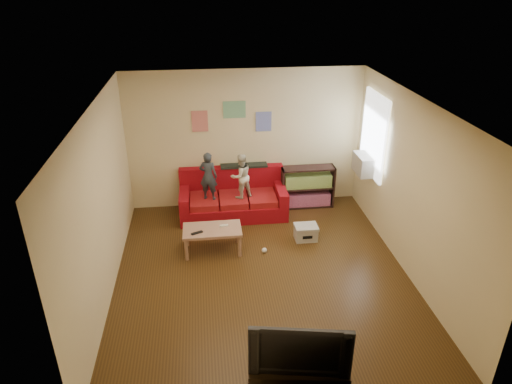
{
  "coord_description": "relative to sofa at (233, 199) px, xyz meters",
  "views": [
    {
      "loc": [
        -0.8,
        -5.79,
        4.29
      ],
      "look_at": [
        0.0,
        0.8,
        1.05
      ],
      "focal_mm": 32.0,
      "sensor_mm": 36.0,
      "label": 1
    }
  ],
  "objects": [
    {
      "name": "tissue",
      "position": [
        0.41,
        -1.46,
        -0.25
      ],
      "size": [
        0.11,
        0.11,
        0.09
      ],
      "primitive_type": "sphere",
      "rotation": [
        0.0,
        0.0,
        -0.26
      ],
      "color": "white",
      "rests_on": "ground"
    },
    {
      "name": "file_box",
      "position": [
        1.19,
        -1.13,
        -0.16
      ],
      "size": [
        0.4,
        0.3,
        0.28
      ],
      "color": "beige",
      "rests_on": "ground"
    },
    {
      "name": "television",
      "position": [
        0.39,
        -4.32,
        0.42
      ],
      "size": [
        1.09,
        0.34,
        0.62
      ],
      "primitive_type": "imported",
      "rotation": [
        0.0,
        0.0,
        -0.18
      ],
      "color": "black",
      "rests_on": "tv_stand"
    },
    {
      "name": "sofa",
      "position": [
        0.0,
        0.0,
        0.0
      ],
      "size": [
        2.02,
        0.93,
        0.89
      ],
      "color": "maroon",
      "rests_on": "ground"
    },
    {
      "name": "room_shell",
      "position": [
        0.3,
        -2.07,
        1.05
      ],
      "size": [
        4.52,
        5.02,
        2.72
      ],
      "color": "#472E12",
      "rests_on": "ground"
    },
    {
      "name": "child_b",
      "position": [
        0.15,
        -0.17,
        0.56
      ],
      "size": [
        0.52,
        0.47,
        0.86
      ],
      "primitive_type": "imported",
      "rotation": [
        0.0,
        0.0,
        3.58
      ],
      "color": "beige",
      "rests_on": "sofa"
    },
    {
      "name": "artwork_right",
      "position": [
        0.65,
        0.42,
        1.4
      ],
      "size": [
        0.3,
        0.01,
        0.38
      ],
      "primitive_type": "cube",
      "color": "#727FCC",
      "rests_on": "room_shell"
    },
    {
      "name": "tv_stand",
      "position": [
        0.39,
        -4.32,
        -0.09
      ],
      "size": [
        1.13,
        0.51,
        0.41
      ],
      "primitive_type": "cube",
      "rotation": [
        0.0,
        0.0,
        -0.14
      ],
      "color": "black",
      "rests_on": "ground"
    },
    {
      "name": "game_controller",
      "position": [
        -0.24,
        -1.25,
        0.15
      ],
      "size": [
        0.14,
        0.05,
        0.03
      ],
      "primitive_type": "cube",
      "rotation": [
        0.0,
        0.0,
        0.11
      ],
      "color": "white",
      "rests_on": "coffee_table"
    },
    {
      "name": "ac_unit",
      "position": [
        2.4,
        -0.42,
        0.78
      ],
      "size": [
        0.28,
        0.55,
        0.35
      ],
      "primitive_type": "cube",
      "color": "#B7B2A3",
      "rests_on": "window"
    },
    {
      "name": "artwork_left",
      "position": [
        -0.55,
        0.42,
        1.45
      ],
      "size": [
        0.3,
        0.01,
        0.4
      ],
      "primitive_type": "cube",
      "color": "#D87266",
      "rests_on": "room_shell"
    },
    {
      "name": "coffee_table",
      "position": [
        -0.44,
        -1.3,
        0.07
      ],
      "size": [
        0.96,
        0.53,
        0.43
      ],
      "color": "tan",
      "rests_on": "ground"
    },
    {
      "name": "bookshelf",
      "position": [
        1.49,
        0.12,
        0.08
      ],
      "size": [
        1.05,
        0.31,
        0.84
      ],
      "color": "black",
      "rests_on": "ground"
    },
    {
      "name": "child_a",
      "position": [
        -0.45,
        -0.17,
        0.59
      ],
      "size": [
        0.39,
        0.31,
        0.92
      ],
      "primitive_type": "imported",
      "rotation": [
        0.0,
        0.0,
        2.83
      ],
      "color": "#2B3239",
      "rests_on": "sofa"
    },
    {
      "name": "window",
      "position": [
        2.52,
        -0.42,
        1.34
      ],
      "size": [
        0.04,
        1.08,
        1.48
      ],
      "primitive_type": "cube",
      "color": "white",
      "rests_on": "room_shell"
    },
    {
      "name": "artwork_center",
      "position": [
        0.1,
        0.42,
        1.65
      ],
      "size": [
        0.42,
        0.01,
        0.32
      ],
      "primitive_type": "cube",
      "color": "#72B27F",
      "rests_on": "room_shell"
    },
    {
      "name": "remote",
      "position": [
        -0.69,
        -1.42,
        0.15
      ],
      "size": [
        0.2,
        0.12,
        0.02
      ],
      "primitive_type": "cube",
      "rotation": [
        0.0,
        0.0,
        0.4
      ],
      "color": "black",
      "rests_on": "coffee_table"
    }
  ]
}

